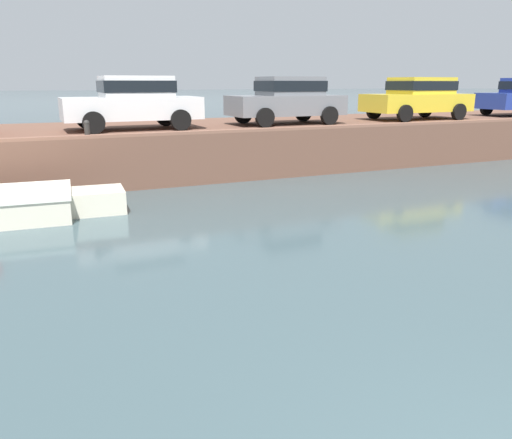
{
  "coord_description": "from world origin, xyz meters",
  "views": [
    {
      "loc": [
        -2.71,
        -0.93,
        2.75
      ],
      "look_at": [
        -0.44,
        4.26,
        1.2
      ],
      "focal_mm": 35.0,
      "sensor_mm": 36.0,
      "label": 1
    }
  ],
  "objects_px": {
    "car_right_inner_yellow": "(418,96)",
    "car_left_inner_white": "(133,100)",
    "mooring_bollard_mid": "(87,128)",
    "car_centre_grey": "(287,98)"
  },
  "relations": [
    {
      "from": "car_right_inner_yellow",
      "to": "car_left_inner_white",
      "type": "bearing_deg",
      "value": 180.0
    },
    {
      "from": "car_right_inner_yellow",
      "to": "mooring_bollard_mid",
      "type": "height_order",
      "value": "car_right_inner_yellow"
    },
    {
      "from": "car_left_inner_white",
      "to": "car_right_inner_yellow",
      "type": "relative_size",
      "value": 0.97
    },
    {
      "from": "car_centre_grey",
      "to": "car_right_inner_yellow",
      "type": "relative_size",
      "value": 0.94
    },
    {
      "from": "car_right_inner_yellow",
      "to": "mooring_bollard_mid",
      "type": "distance_m",
      "value": 12.31
    },
    {
      "from": "car_left_inner_white",
      "to": "car_centre_grey",
      "type": "height_order",
      "value": "same"
    },
    {
      "from": "car_centre_grey",
      "to": "mooring_bollard_mid",
      "type": "relative_size",
      "value": 8.64
    },
    {
      "from": "car_right_inner_yellow",
      "to": "mooring_bollard_mid",
      "type": "relative_size",
      "value": 9.21
    },
    {
      "from": "car_left_inner_white",
      "to": "car_right_inner_yellow",
      "type": "distance_m",
      "value": 10.61
    },
    {
      "from": "car_centre_grey",
      "to": "mooring_bollard_mid",
      "type": "height_order",
      "value": "car_centre_grey"
    }
  ]
}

